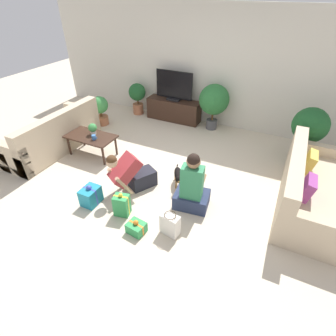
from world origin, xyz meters
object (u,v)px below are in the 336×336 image
at_px(tv_console, 174,110).
at_px(potted_plant_corner_left, 100,109).
at_px(coffee_table, 91,138).
at_px(gift_box_c, 136,227).
at_px(potted_plant_back_left, 137,95).
at_px(tabletop_plant, 93,128).
at_px(potted_plant_corner_right, 310,126).
at_px(dog, 178,175).
at_px(potted_plant_back_right, 214,101).
at_px(tv, 174,87).
at_px(person_sitting, 192,188).
at_px(mug, 94,137).
at_px(person_kneeling, 131,173).
at_px(sofa_left, 53,136).
at_px(sofa_right, 308,190).
at_px(gift_bag_a, 170,224).
at_px(gift_box_a, 91,196).
at_px(gift_box_b, 122,205).

height_order(tv_console, potted_plant_corner_left, potted_plant_corner_left).
xyz_separation_m(coffee_table, gift_box_c, (1.86, -1.37, -0.30)).
bearing_deg(potted_plant_back_left, tabletop_plant, -82.92).
relative_size(potted_plant_corner_right, dog, 2.28).
distance_m(tv_console, potted_plant_back_right, 1.11).
distance_m(tv, tabletop_plant, 2.30).
distance_m(person_sitting, mug, 2.25).
bearing_deg(person_kneeling, tabletop_plant, -177.61).
height_order(coffee_table, potted_plant_corner_left, potted_plant_corner_left).
xyz_separation_m(potted_plant_back_right, potted_plant_corner_right, (2.01, -0.52, 0.02)).
xyz_separation_m(potted_plant_back_right, tabletop_plant, (-1.78, -2.10, -0.14)).
xyz_separation_m(sofa_left, person_sitting, (3.23, -0.39, 0.07)).
bearing_deg(tv, coffee_table, -109.00).
height_order(potted_plant_corner_right, gift_box_c, potted_plant_corner_right).
bearing_deg(potted_plant_corner_left, sofa_right, -11.65).
relative_size(sofa_right, gift_bag_a, 5.94).
bearing_deg(gift_box_a, mug, 124.47).
xyz_separation_m(potted_plant_corner_right, person_kneeling, (-2.49, -2.26, -0.38)).
bearing_deg(gift_box_b, potted_plant_corner_left, 132.84).
relative_size(coffee_table, potted_plant_corner_right, 0.91).
relative_size(dog, gift_box_c, 1.74).
height_order(potted_plant_back_left, potted_plant_corner_left, potted_plant_back_left).
bearing_deg(person_sitting, tv, -68.03).
bearing_deg(coffee_table, potted_plant_corner_left, 120.67).
bearing_deg(gift_box_b, gift_box_c, -29.60).
bearing_deg(dog, tabletop_plant, 144.58).
relative_size(tv, tabletop_plant, 4.16).
xyz_separation_m(person_sitting, gift_box_a, (-1.45, -0.62, -0.22)).
distance_m(gift_box_a, tabletop_plant, 1.60).
relative_size(potted_plant_back_left, person_sitting, 0.81).
relative_size(potted_plant_back_right, mug, 8.84).
bearing_deg(potted_plant_back_left, tv_console, 2.80).
xyz_separation_m(sofa_left, person_kneeling, (2.18, -0.43, 0.04)).
distance_m(sofa_left, potted_plant_corner_right, 5.04).
height_order(dog, gift_bag_a, gift_bag_a).
height_order(potted_plant_corner_left, dog, potted_plant_corner_left).
distance_m(tv_console, dog, 2.68).
bearing_deg(potted_plant_back_right, tv, 177.20).
height_order(potted_plant_back_right, gift_box_b, potted_plant_back_right).
relative_size(person_kneeling, gift_box_c, 3.08).
bearing_deg(person_sitting, potted_plant_corner_right, -130.87).
bearing_deg(tabletop_plant, gift_box_a, -54.40).
distance_m(potted_plant_back_right, potted_plant_corner_left, 2.71).
bearing_deg(gift_bag_a, gift_box_b, 178.03).
height_order(gift_box_b, gift_box_c, gift_box_b).
bearing_deg(sofa_left, tabletop_plant, 105.77).
xyz_separation_m(potted_plant_corner_right, gift_box_a, (-2.89, -2.83, -0.57)).
relative_size(coffee_table, gift_box_c, 3.62).
relative_size(person_kneeling, person_sitting, 0.84).
height_order(potted_plant_back_right, gift_bag_a, potted_plant_back_right).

